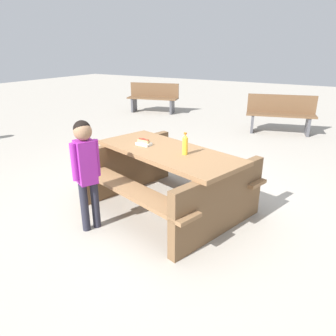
# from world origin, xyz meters

# --- Properties ---
(ground_plane) EXTENTS (30.00, 30.00, 0.00)m
(ground_plane) POSITION_xyz_m (0.00, 0.00, 0.00)
(ground_plane) COLOR #ADA599
(ground_plane) RESTS_ON ground
(picnic_table) EXTENTS (2.12, 1.85, 0.75)m
(picnic_table) POSITION_xyz_m (0.00, 0.00, 0.44)
(picnic_table) COLOR olive
(picnic_table) RESTS_ON ground
(soda_bottle) EXTENTS (0.06, 0.06, 0.25)m
(soda_bottle) POSITION_xyz_m (-0.24, 0.04, 0.86)
(soda_bottle) COLOR yellow
(soda_bottle) RESTS_ON picnic_table
(hotdog_tray) EXTENTS (0.19, 0.12, 0.08)m
(hotdog_tray) POSITION_xyz_m (0.35, -0.01, 0.78)
(hotdog_tray) COLOR white
(hotdog_tray) RESTS_ON picnic_table
(child_in_coat) EXTENTS (0.23, 0.27, 1.20)m
(child_in_coat) POSITION_xyz_m (0.48, 0.83, 0.77)
(child_in_coat) COLOR #262633
(child_in_coat) RESTS_ON ground
(park_bench_near) EXTENTS (1.55, 0.77, 0.85)m
(park_bench_near) POSITION_xyz_m (3.46, -5.05, 0.45)
(park_bench_near) COLOR brown
(park_bench_near) RESTS_ON ground
(park_bench_mid) EXTENTS (1.55, 0.78, 0.85)m
(park_bench_mid) POSITION_xyz_m (-0.36, -4.44, 0.45)
(park_bench_mid) COLOR brown
(park_bench_mid) RESTS_ON ground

